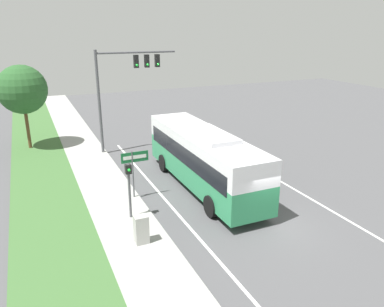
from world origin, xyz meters
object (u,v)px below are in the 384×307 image
(street_sign, at_px, (134,164))
(signal_gantry, at_px, (124,78))
(bus, at_px, (203,156))
(pedestrian_signal, at_px, (129,182))
(utility_cabinet, at_px, (141,229))

(street_sign, bearing_deg, signal_gantry, 77.66)
(signal_gantry, height_order, street_sign, signal_gantry)
(bus, height_order, pedestrian_signal, bus)
(bus, distance_m, utility_cabinet, 6.76)
(signal_gantry, relative_size, street_sign, 2.74)
(signal_gantry, xyz_separation_m, utility_cabinet, (-2.86, -12.90, -4.60))
(bus, distance_m, signal_gantry, 9.41)
(street_sign, bearing_deg, pedestrian_signal, -111.71)
(street_sign, xyz_separation_m, utility_cabinet, (-1.03, -4.54, -1.21))
(bus, relative_size, street_sign, 4.01)
(street_sign, relative_size, utility_cabinet, 2.15)
(bus, xyz_separation_m, pedestrian_signal, (-4.81, -2.00, 0.01))
(signal_gantry, bearing_deg, utility_cabinet, -102.51)
(signal_gantry, bearing_deg, street_sign, -102.34)
(bus, bearing_deg, pedestrian_signal, -157.41)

